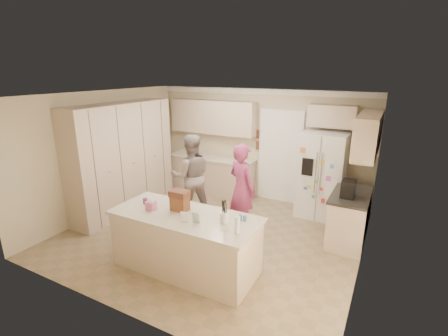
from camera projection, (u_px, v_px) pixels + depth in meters
The scene contains 41 objects.
floor at pixel (211, 236), 6.14m from camera, with size 5.20×4.60×0.02m, color #8E7557.
ceiling at pixel (209, 94), 5.38m from camera, with size 5.20×4.60×0.02m, color white.
wall_back at pixel (259, 144), 7.71m from camera, with size 5.20×0.02×2.60m, color beige.
wall_front at pixel (110, 221), 3.81m from camera, with size 5.20×0.02×2.60m, color beige.
wall_left at pixel (105, 153), 6.93m from camera, with size 0.02×4.60×2.60m, color beige.
wall_right at pixel (369, 195), 4.59m from camera, with size 0.02×4.60×2.60m, color beige.
crown_back at pixel (260, 92), 7.31m from camera, with size 5.20×0.08×0.12m, color white.
pantry_bank at pixel (123, 158), 7.00m from camera, with size 0.60×2.60×2.35m, color beige.
back_base_cab at pixel (211, 175), 8.21m from camera, with size 2.20×0.60×0.88m, color beige.
back_countertop at pixel (211, 158), 8.07m from camera, with size 2.24×0.63×0.04m, color beige.
back_upper_cab at pixel (213, 117), 7.90m from camera, with size 2.20×0.35×0.80m, color beige.
doorway_opening at pixel (280, 158), 7.51m from camera, with size 0.90×0.06×2.10m, color black.
doorway_casing at pixel (280, 158), 7.48m from camera, with size 1.02×0.03×2.22m, color white.
wall_frame_upper at pixel (259, 134), 7.60m from camera, with size 0.15×0.02×0.20m, color brown.
wall_frame_lower at pixel (259, 146), 7.67m from camera, with size 0.15×0.02×0.20m, color brown.
refrigerator at pixel (322, 175), 6.72m from camera, with size 0.90×0.70×1.80m, color white.
fridge_seam at pixel (318, 180), 6.42m from camera, with size 0.01×0.02×1.78m, color gray.
fridge_dispenser at pixel (307, 167), 6.43m from camera, with size 0.22×0.03×0.35m, color black.
fridge_handle_l at pixel (316, 173), 6.38m from camera, with size 0.02×0.02×0.85m, color silver.
fridge_handle_r at pixel (321, 174), 6.34m from camera, with size 0.02×0.02×0.85m, color silver.
over_fridge_cab at pixel (332, 116), 6.58m from camera, with size 0.95×0.35×0.45m, color beige.
right_base_cab at pixel (349, 218), 5.82m from camera, with size 0.60×1.20×0.88m, color beige.
right_countertop at pixel (351, 195), 5.69m from camera, with size 0.63×1.24×0.04m, color #2D2B28.
right_upper_cab at pixel (368, 134), 5.50m from camera, with size 0.35×1.50×0.70m, color beige.
coffee_maker at pixel (348, 189), 5.49m from camera, with size 0.22×0.28×0.30m, color black.
island_base at pixel (186, 243), 4.99m from camera, with size 2.20×0.90×0.88m, color beige.
island_top at pixel (185, 216), 4.86m from camera, with size 2.28×0.96×0.05m, color beige.
utensil_crock at pixel (224, 218), 4.58m from camera, with size 0.13×0.13×0.15m, color white.
tissue_box at pixel (151, 206), 4.99m from camera, with size 0.13×0.13×0.14m, color pink.
tissue_plume at pixel (151, 199), 4.96m from camera, with size 0.08×0.08×0.08m, color white.
dollhouse_body at pixel (180, 204), 4.97m from camera, with size 0.26×0.18×0.22m, color brown.
dollhouse_roof at pixel (179, 194), 4.92m from camera, with size 0.28×0.20×0.10m, color #592D1E.
jam_jar at pixel (145, 201), 5.24m from camera, with size 0.07×0.07×0.09m, color #59263F.
greeting_card_a at pixel (185, 217), 4.59m from camera, with size 0.12×0.01×0.16m, color white.
greeting_card_b at pixel (196, 218), 4.56m from camera, with size 0.12×0.01×0.16m, color silver.
water_bottle at pixel (237, 225), 4.26m from camera, with size 0.07×0.07×0.24m, color silver.
shaker_salt at pixel (240, 217), 4.65m from camera, with size 0.05×0.05×0.09m, color #4F71AF.
shaker_pepper at pixel (245, 218), 4.62m from camera, with size 0.05×0.05×0.09m, color #4F71AF.
teen_boy at pixel (191, 176), 6.76m from camera, with size 0.85×0.67×1.76m, color gray.
teen_girl at pixel (242, 189), 6.08m from camera, with size 0.63×0.41×1.72m, color #AA3453.
fridge_magnets at pixel (318, 181), 6.41m from camera, with size 0.76×0.02×1.44m, color tan, non-canonical shape.
Camera 1 is at (2.80, -4.74, 3.00)m, focal length 26.00 mm.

